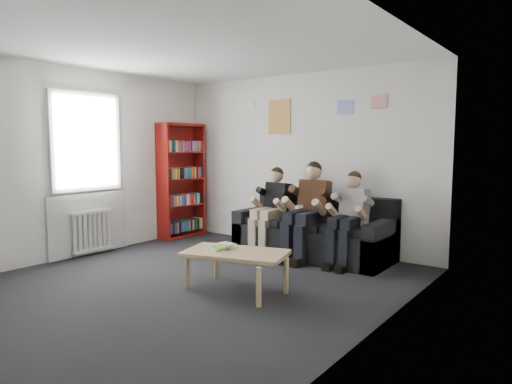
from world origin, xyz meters
The scene contains 14 objects.
room_shell centered at (0.00, 0.00, 1.35)m, with size 5.00×5.00×5.00m.
sofa centered at (0.49, 2.07, 0.31)m, with size 2.25×0.92×0.87m.
bookshelf centered at (-2.07, 1.95, 0.99)m, with size 0.30×0.89×1.98m.
coffee_table centered at (0.59, 0.16, 0.39)m, with size 1.11×0.61×0.45m.
game_cases centered at (0.40, 0.15, 0.48)m, with size 0.25×0.23×0.06m.
person_left centered at (-0.14, 1.87, 0.65)m, with size 0.37×0.79×1.28m.
person_middle centered at (0.49, 1.87, 0.68)m, with size 0.42×0.90×1.37m.
person_right centered at (1.12, 1.87, 0.64)m, with size 0.36×0.78×1.26m.
radiator centered at (-2.15, 0.20, 0.35)m, with size 0.10×0.64×0.60m.
window centered at (-2.22, 0.20, 1.03)m, with size 0.05×1.30×2.36m.
poster_large centered at (-0.40, 2.49, 2.05)m, with size 0.42×0.01×0.55m, color gold.
poster_blue centered at (0.75, 2.49, 2.15)m, with size 0.25×0.01×0.20m, color #4570ED.
poster_pink centered at (1.25, 2.49, 2.20)m, with size 0.22×0.01×0.18m, color #E146B6.
poster_sign centered at (-1.00, 2.49, 2.25)m, with size 0.20×0.01×0.14m, color white.
Camera 1 is at (3.71, -3.64, 1.61)m, focal length 32.00 mm.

